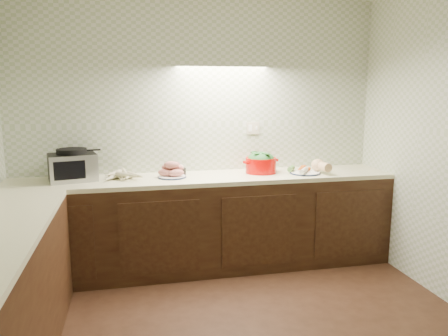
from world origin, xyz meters
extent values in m
cube|color=#9FAF8B|center=(0.00, 1.78, 1.30)|extent=(3.60, 0.05, 2.60)
cube|color=beige|center=(0.55, 1.79, 1.32)|extent=(0.13, 0.01, 0.12)
cube|color=black|center=(0.00, 1.50, 0.43)|extent=(3.60, 0.60, 0.86)
cube|color=#F4EABD|center=(0.00, 1.50, 0.88)|extent=(3.60, 0.60, 0.04)
cube|color=black|center=(-1.19, 1.58, 1.02)|extent=(0.46, 0.38, 0.24)
cube|color=#A1A2A6|center=(-1.15, 1.43, 1.02)|extent=(0.39, 0.10, 0.24)
cube|color=black|center=(-1.15, 1.43, 1.02)|extent=(0.26, 0.06, 0.16)
cylinder|color=black|center=(-1.19, 1.58, 1.16)|extent=(0.31, 0.31, 0.05)
cone|color=beige|center=(-0.81, 1.61, 0.92)|extent=(0.07, 0.25, 0.05)
cone|color=beige|center=(-0.72, 1.55, 0.92)|extent=(0.17, 0.20, 0.05)
cone|color=beige|center=(-0.87, 1.59, 0.92)|extent=(0.15, 0.18, 0.04)
cone|color=beige|center=(-0.74, 1.58, 0.93)|extent=(0.10, 0.21, 0.05)
cone|color=beige|center=(-0.90, 1.49, 0.92)|extent=(0.06, 0.25, 0.05)
cone|color=beige|center=(-0.73, 1.43, 0.92)|extent=(0.18, 0.22, 0.04)
cone|color=beige|center=(-0.86, 1.59, 0.92)|extent=(0.10, 0.23, 0.04)
cone|color=beige|center=(-0.85, 1.50, 0.93)|extent=(0.05, 0.19, 0.05)
cone|color=beige|center=(-0.89, 1.56, 0.94)|extent=(0.14, 0.22, 0.04)
cone|color=beige|center=(-0.76, 1.59, 0.94)|extent=(0.11, 0.23, 0.05)
cone|color=beige|center=(-0.78, 1.56, 0.95)|extent=(0.17, 0.21, 0.05)
cone|color=beige|center=(-0.63, 1.43, 0.95)|extent=(0.10, 0.25, 0.05)
cylinder|color=#131D3B|center=(-0.30, 1.51, 0.91)|extent=(0.26, 0.26, 0.01)
cylinder|color=white|center=(-0.30, 1.51, 0.91)|extent=(0.25, 0.25, 0.02)
ellipsoid|color=#C77369|center=(-0.36, 1.51, 0.95)|extent=(0.16, 0.12, 0.07)
ellipsoid|color=#C77369|center=(-0.27, 1.47, 0.95)|extent=(0.16, 0.12, 0.07)
ellipsoid|color=#C77369|center=(-0.29, 1.56, 0.95)|extent=(0.16, 0.12, 0.07)
ellipsoid|color=#C77369|center=(-0.33, 1.55, 0.99)|extent=(0.16, 0.12, 0.07)
ellipsoid|color=#C77369|center=(-0.26, 1.54, 0.99)|extent=(0.16, 0.12, 0.07)
ellipsoid|color=#C77369|center=(-0.31, 1.50, 1.02)|extent=(0.16, 0.12, 0.07)
cylinder|color=black|center=(-0.24, 1.63, 0.93)|extent=(0.16, 0.16, 0.06)
sphere|color=maroon|center=(-0.26, 1.63, 0.98)|extent=(0.09, 0.09, 0.09)
sphere|color=beige|center=(-0.21, 1.64, 0.97)|extent=(0.05, 0.05, 0.05)
cylinder|color=#BE0501|center=(0.57, 1.56, 0.97)|extent=(0.36, 0.36, 0.15)
cube|color=#BE0501|center=(0.41, 1.52, 1.02)|extent=(0.05, 0.07, 0.02)
cube|color=#BE0501|center=(0.73, 1.60, 1.02)|extent=(0.05, 0.07, 0.02)
ellipsoid|color=#28662A|center=(0.57, 1.56, 1.03)|extent=(0.27, 0.27, 0.15)
cylinder|color=#131D3B|center=(0.98, 1.43, 0.91)|extent=(0.30, 0.30, 0.01)
cylinder|color=white|center=(0.98, 1.43, 0.91)|extent=(0.28, 0.28, 0.02)
cone|color=#E44C1A|center=(0.94, 1.44, 0.93)|extent=(0.12, 0.16, 0.03)
cone|color=#E44C1A|center=(0.94, 1.45, 0.93)|extent=(0.12, 0.16, 0.03)
cone|color=#E44C1A|center=(0.93, 1.47, 0.93)|extent=(0.14, 0.15, 0.03)
cone|color=#E44C1A|center=(0.99, 1.44, 0.95)|extent=(0.17, 0.11, 0.03)
cone|color=#E44C1A|center=(0.94, 1.45, 0.95)|extent=(0.15, 0.14, 0.03)
cone|color=#E44C1A|center=(0.98, 1.47, 0.95)|extent=(0.14, 0.15, 0.03)
cylinder|color=silver|center=(0.94, 1.38, 0.94)|extent=(0.15, 0.18, 0.05)
cylinder|color=#3B712F|center=(0.86, 1.50, 0.94)|extent=(0.11, 0.12, 0.05)
camera|label=1|loc=(-0.68, -2.47, 1.72)|focal=35.00mm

